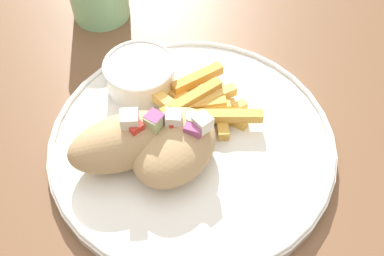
{
  "coord_description": "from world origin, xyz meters",
  "views": [
    {
      "loc": [
        -0.24,
        -0.16,
        1.18
      ],
      "look_at": [
        0.01,
        -0.01,
        0.8
      ],
      "focal_mm": 42.0,
      "sensor_mm": 36.0,
      "label": 1
    }
  ],
  "objects_px": {
    "plate": "(192,141)",
    "fries_pile": "(202,106)",
    "pita_sandwich_far": "(125,141)",
    "pita_sandwich_near": "(175,145)",
    "sauce_ramekin": "(140,73)"
  },
  "relations": [
    {
      "from": "plate",
      "to": "fries_pile",
      "type": "xyz_separation_m",
      "value": [
        0.04,
        0.01,
        0.02
      ]
    },
    {
      "from": "pita_sandwich_far",
      "to": "fries_pile",
      "type": "xyz_separation_m",
      "value": [
        0.09,
        -0.04,
        -0.02
      ]
    },
    {
      "from": "plate",
      "to": "pita_sandwich_near",
      "type": "height_order",
      "value": "pita_sandwich_near"
    },
    {
      "from": "plate",
      "to": "sauce_ramekin",
      "type": "relative_size",
      "value": 3.7
    },
    {
      "from": "fries_pile",
      "to": "pita_sandwich_near",
      "type": "bearing_deg",
      "value": -173.37
    },
    {
      "from": "pita_sandwich_far",
      "to": "fries_pile",
      "type": "relative_size",
      "value": 0.97
    },
    {
      "from": "pita_sandwich_near",
      "to": "sauce_ramekin",
      "type": "distance_m",
      "value": 0.11
    },
    {
      "from": "plate",
      "to": "fries_pile",
      "type": "height_order",
      "value": "fries_pile"
    },
    {
      "from": "plate",
      "to": "sauce_ramekin",
      "type": "distance_m",
      "value": 0.1
    },
    {
      "from": "plate",
      "to": "sauce_ramekin",
      "type": "xyz_separation_m",
      "value": [
        0.04,
        0.09,
        0.02
      ]
    },
    {
      "from": "plate",
      "to": "pita_sandwich_far",
      "type": "distance_m",
      "value": 0.08
    },
    {
      "from": "plate",
      "to": "pita_sandwich_far",
      "type": "relative_size",
      "value": 2.44
    },
    {
      "from": "pita_sandwich_near",
      "to": "sauce_ramekin",
      "type": "bearing_deg",
      "value": 53.82
    },
    {
      "from": "pita_sandwich_near",
      "to": "pita_sandwich_far",
      "type": "distance_m",
      "value": 0.05
    },
    {
      "from": "sauce_ramekin",
      "to": "pita_sandwich_near",
      "type": "bearing_deg",
      "value": -126.22
    }
  ]
}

